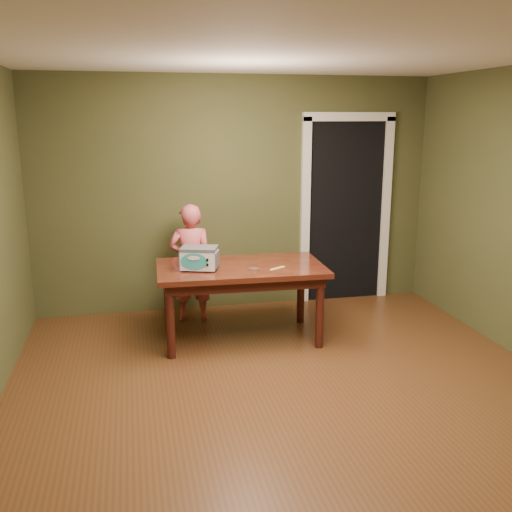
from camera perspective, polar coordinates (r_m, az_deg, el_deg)
The scene contains 8 objects.
floor at distance 4.50m, azimuth 4.26°, elevation -14.80°, with size 5.00×5.00×0.00m, color #513317.
room_shell at distance 3.98m, azimuth 4.70°, elevation 7.36°, with size 4.52×5.02×2.61m.
doorway at distance 7.09m, azimuth 8.07°, elevation 4.75°, with size 1.10×0.66×2.25m.
dining_table at distance 5.53m, azimuth -1.54°, elevation -1.97°, with size 1.63×0.96×0.75m.
toy_oven at distance 5.36m, azimuth -5.71°, elevation -0.13°, with size 0.40×0.32×0.22m.
baking_pan at distance 5.32m, azimuth -0.20°, elevation -1.33°, with size 0.10×0.10×0.02m.
spatula at distance 5.40m, azimuth 2.15°, elevation -1.22°, with size 0.18×0.03×0.01m, color #FFF36E.
child at distance 6.10m, azimuth -6.51°, elevation -0.69°, with size 0.46×0.30×1.27m, color #D7585F.
Camera 1 is at (-1.17, -3.78, 2.14)m, focal length 40.00 mm.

